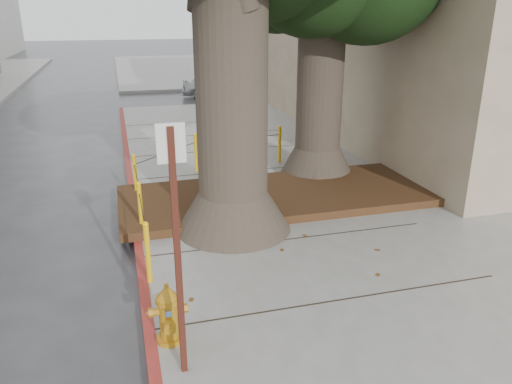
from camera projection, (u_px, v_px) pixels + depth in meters
ground at (302, 316)px, 6.68m from camera, size 140.00×140.00×0.00m
sidewalk_far at (233, 67)px, 35.32m from camera, size 16.00×20.00×0.15m
curb_red at (139, 248)px, 8.42m from camera, size 0.14×26.00×0.16m
planter_bed at (277, 196)px, 10.36m from camera, size 6.40×2.60×0.16m
building_side_white at (394, 0)px, 32.70m from camera, size 10.00×10.00×9.00m
bollard_ring at (188, 176)px, 10.20m from camera, size 3.79×5.39×0.95m
fire_hydrant at (168, 314)px, 5.81m from camera, size 0.40×0.35×0.76m
signpost at (177, 242)px, 4.93m from camera, size 0.27×0.07×2.74m
car_silver at (215, 85)px, 23.50m from camera, size 3.26×1.58×1.07m
car_red at (355, 77)px, 25.83m from camera, size 3.89×1.58×1.25m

